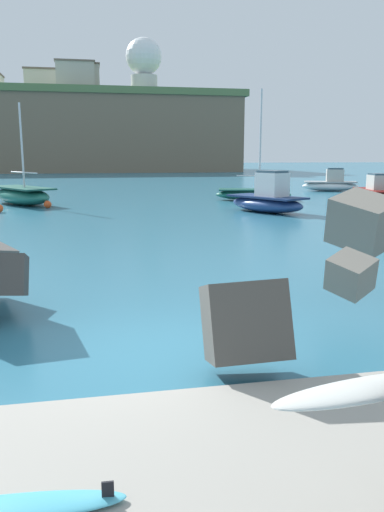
% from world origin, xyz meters
% --- Properties ---
extents(ground_plane, '(400.00, 400.00, 0.00)m').
position_xyz_m(ground_plane, '(0.00, 0.00, 0.00)').
color(ground_plane, '#2D6B84').
extents(boat_near_centre, '(4.91, 6.16, 6.07)m').
position_xyz_m(boat_near_centre, '(-5.13, 25.30, 0.59)').
color(boat_near_centre, '#1E6656').
rests_on(boat_near_centre, ground).
extents(boat_near_right, '(2.50, 5.30, 1.81)m').
position_xyz_m(boat_near_right, '(18.20, 24.33, 0.56)').
color(boat_near_right, maroon).
rests_on(boat_near_right, ground).
extents(boat_mid_left, '(4.97, 3.29, 1.96)m').
position_xyz_m(boat_mid_left, '(19.17, 32.80, 0.61)').
color(boat_mid_left, white).
rests_on(boat_mid_left, ground).
extents(boat_far_left, '(3.96, 5.11, 2.22)m').
position_xyz_m(boat_far_left, '(8.33, 18.35, 0.68)').
color(boat_far_left, navy).
rests_on(boat_far_left, ground).
extents(boat_far_centre, '(5.40, 3.00, 7.28)m').
position_xyz_m(boat_far_centre, '(9.91, 25.61, 0.45)').
color(boat_far_centre, '#1E6656').
rests_on(boat_far_centre, ground).
extents(mooring_buoy_middle, '(0.44, 0.44, 0.44)m').
position_xyz_m(mooring_buoy_middle, '(-3.42, 22.78, 0.22)').
color(mooring_buoy_middle, '#E54C1E').
rests_on(mooring_buoy_middle, ground).
extents(headland_bluff, '(75.48, 31.03, 14.46)m').
position_xyz_m(headland_bluff, '(-10.66, 96.96, 7.25)').
color(headland_bluff, '#756651').
rests_on(headland_bluff, ground).
extents(radar_dome, '(6.64, 6.64, 9.75)m').
position_xyz_m(radar_dome, '(9.49, 90.70, 19.91)').
color(radar_dome, silver).
rests_on(radar_dome, headland_bluff).
extents(station_building_west, '(7.08, 6.53, 5.13)m').
position_xyz_m(station_building_west, '(-2.93, 91.49, 17.04)').
color(station_building_west, '#B2ADA3').
rests_on(station_building_west, headland_bluff).
extents(station_building_east, '(6.26, 4.84, 5.05)m').
position_xyz_m(station_building_east, '(-1.66, 92.46, 17.00)').
color(station_building_east, '#B2ADA3').
rests_on(station_building_east, headland_bluff).
extents(station_building_annex, '(6.79, 8.34, 5.18)m').
position_xyz_m(station_building_annex, '(-9.63, 102.37, 17.07)').
color(station_building_annex, beige).
rests_on(station_building_annex, headland_bluff).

